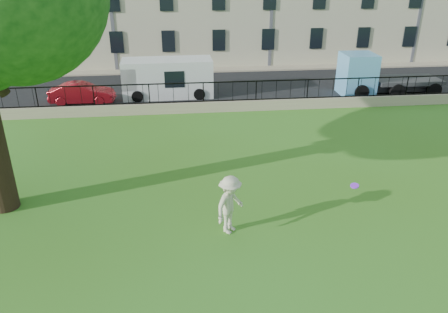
{
  "coord_description": "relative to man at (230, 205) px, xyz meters",
  "views": [
    {
      "loc": [
        -1.47,
        -11.69,
        8.01
      ],
      "look_at": [
        0.22,
        3.5,
        1.04
      ],
      "focal_mm": 35.0,
      "sensor_mm": 36.0,
      "label": 1
    }
  ],
  "objects": [
    {
      "name": "street",
      "position": [
        -0.02,
        16.71,
        -0.97
      ],
      "size": [
        60.0,
        9.0,
        0.01
      ],
      "primitive_type": "cube",
      "color": "black",
      "rests_on": "ground"
    },
    {
      "name": "blue_truck",
      "position": [
        11.98,
        14.41,
        0.32
      ],
      "size": [
        6.23,
        2.33,
        2.59
      ],
      "primitive_type": "cube",
      "rotation": [
        0.0,
        0.0,
        -0.02
      ],
      "color": "#60ABE1",
      "rests_on": "street"
    },
    {
      "name": "ground",
      "position": [
        -0.02,
        0.01,
        -0.98
      ],
      "size": [
        120.0,
        120.0,
        0.0
      ],
      "primitive_type": "plane",
      "color": "#40721B",
      "rests_on": "ground"
    },
    {
      "name": "white_van",
      "position": [
        -2.02,
        15.41,
        0.18
      ],
      "size": [
        5.57,
        2.25,
        2.32
      ],
      "primitive_type": "cube",
      "rotation": [
        0.0,
        0.0,
        0.02
      ],
      "color": "silver",
      "rests_on": "street"
    },
    {
      "name": "man",
      "position": [
        0.0,
        0.0,
        0.0
      ],
      "size": [
        1.38,
        1.43,
        1.96
      ],
      "primitive_type": "imported",
      "rotation": [
        0.0,
        0.0,
        0.85
      ],
      "color": "beige",
      "rests_on": "ground"
    },
    {
      "name": "red_sedan",
      "position": [
        -7.14,
        14.41,
        -0.36
      ],
      "size": [
        3.82,
        1.46,
        1.24
      ],
      "primitive_type": "imported",
      "rotation": [
        0.0,
        0.0,
        1.53
      ],
      "color": "#A6141F",
      "rests_on": "street"
    },
    {
      "name": "retaining_wall",
      "position": [
        -0.02,
        12.01,
        -0.68
      ],
      "size": [
        50.0,
        0.4,
        0.6
      ],
      "primitive_type": "cube",
      "color": "gray",
      "rests_on": "ground"
    },
    {
      "name": "sidewalk",
      "position": [
        -0.02,
        21.91,
        -0.92
      ],
      "size": [
        60.0,
        1.4,
        0.12
      ],
      "primitive_type": "cube",
      "color": "gray",
      "rests_on": "ground"
    },
    {
      "name": "frisbee",
      "position": [
        3.98,
        -0.01,
        0.44
      ],
      "size": [
        0.3,
        0.31,
        0.12
      ],
      "primitive_type": "cylinder",
      "rotation": [
        0.21,
        -0.14,
        -0.16
      ],
      "color": "#8F2AF2"
    },
    {
      "name": "iron_railing",
      "position": [
        -0.02,
        12.01,
        0.17
      ],
      "size": [
        50.0,
        0.05,
        1.13
      ],
      "color": "black",
      "rests_on": "retaining_wall"
    }
  ]
}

